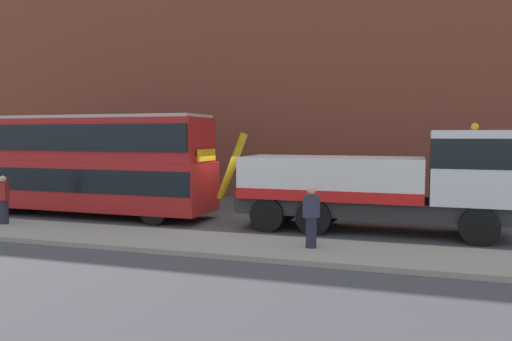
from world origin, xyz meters
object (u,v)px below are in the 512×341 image
object	(u,v)px
recovery_tow_truck	(385,181)
pedestrian_onlooker	(4,200)
double_decker_bus	(83,161)
pedestrian_bystander	(311,218)

from	to	relation	value
recovery_tow_truck	pedestrian_onlooker	size ratio (longest dim) A/B	5.94
recovery_tow_truck	double_decker_bus	world-z (taller)	double_decker_bus
recovery_tow_truck	double_decker_bus	size ratio (longest dim) A/B	0.92
recovery_tow_truck	pedestrian_bystander	bearing A→B (deg)	-115.37
double_decker_bus	pedestrian_onlooker	xyz separation A→B (m)	(-0.89, -3.25, -1.25)
pedestrian_onlooker	pedestrian_bystander	xyz separation A→B (m)	(11.08, -0.35, 0.00)
double_decker_bus	recovery_tow_truck	bearing A→B (deg)	0.80
recovery_tow_truck	double_decker_bus	xyz separation A→B (m)	(-11.96, 0.01, 0.47)
pedestrian_onlooker	double_decker_bus	bearing A→B (deg)	50.18
pedestrian_bystander	recovery_tow_truck	bearing A→B (deg)	-73.86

